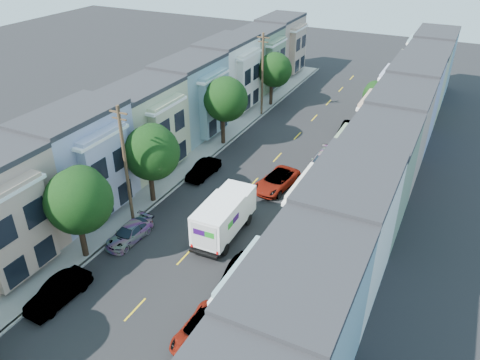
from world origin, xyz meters
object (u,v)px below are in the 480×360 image
object	(u,v)px
tree_c	(151,152)
lead_sedan	(277,181)
utility_pole_near	(126,166)
parked_right_a	(200,330)
tree_far_r	(375,95)
parked_right_d	(347,129)
parked_left_d	(204,170)
parked_right_c	(323,161)
tree_e	(274,70)
tree_b	(78,201)
parked_left_b	(58,292)
utility_pole_far	(262,75)
parked_right_b	(239,276)
tree_d	(225,99)
fedex_truck	(224,216)
parked_left_c	(130,233)

from	to	relation	value
tree_c	lead_sedan	world-z (taller)	tree_c
utility_pole_near	parked_right_a	bearing A→B (deg)	-35.68
utility_pole_near	lead_sedan	size ratio (longest dim) A/B	1.86
tree_far_r	parked_right_d	distance (m)	5.01
parked_left_d	parked_right_c	xyz separation A→B (m)	(9.80, 6.69, 0.03)
tree_e	lead_sedan	size ratio (longest dim) A/B	1.30
tree_b	parked_left_b	size ratio (longest dim) A/B	1.61
tree_far_r	utility_pole_far	distance (m)	13.46
lead_sedan	utility_pole_near	bearing A→B (deg)	-121.78
lead_sedan	parked_right_b	size ratio (longest dim) A/B	1.21
parked_right_b	parked_right_c	xyz separation A→B (m)	(0.00, 18.75, -0.00)
parked_right_a	parked_left_b	bearing A→B (deg)	-170.27
parked_right_a	parked_right_c	distance (m)	23.92
tree_d	tree_e	bearing A→B (deg)	90.00
utility_pole_near	utility_pole_far	distance (m)	26.00
tree_e	parked_right_a	world-z (taller)	tree_e
utility_pole_near	tree_e	bearing A→B (deg)	90.00
lead_sedan	parked_right_a	world-z (taller)	lead_sedan
tree_e	parked_right_c	distance (m)	18.22
tree_e	parked_right_b	world-z (taller)	tree_e
tree_d	parked_right_d	size ratio (longest dim) A/B	1.97
tree_far_r	utility_pole_near	distance (m)	31.31
parked_right_b	parked_right_c	world-z (taller)	parked_right_b
utility_pole_far	parked_right_d	size ratio (longest dim) A/B	2.60
fedex_truck	tree_e	bearing A→B (deg)	103.67
parked_left_c	tree_b	bearing A→B (deg)	-112.02
tree_d	fedex_truck	world-z (taller)	tree_d
utility_pole_near	parked_right_b	size ratio (longest dim) A/B	2.25
fedex_truck	parked_right_a	distance (m)	10.48
utility_pole_near	parked_right_c	xyz separation A→B (m)	(11.20, 15.88, -4.41)
parked_left_b	parked_left_d	xyz separation A→B (m)	(0.00, 18.72, -0.05)
utility_pole_far	parked_right_d	world-z (taller)	utility_pole_far
tree_c	parked_right_c	distance (m)	17.38
parked_right_a	parked_left_d	bearing A→B (deg)	120.70
parked_left_b	parked_right_d	bearing A→B (deg)	76.66
tree_c	tree_d	distance (m)	13.12
fedex_truck	parked_left_c	xyz separation A→B (m)	(-6.24, -3.92, -1.16)
parked_right_c	tree_c	bearing A→B (deg)	-131.48
utility_pole_near	parked_right_c	size ratio (longest dim) A/B	2.04
utility_pole_near	fedex_truck	world-z (taller)	utility_pole_near
lead_sedan	parked_right_a	bearing A→B (deg)	-73.60
tree_b	utility_pole_near	size ratio (longest dim) A/B	0.74
tree_c	parked_right_d	bearing A→B (deg)	62.89
utility_pole_far	parked_right_a	world-z (taller)	utility_pole_far
tree_far_r	utility_pole_far	world-z (taller)	utility_pole_far
parked_right_a	parked_right_c	size ratio (longest dim) A/B	0.91
utility_pole_far	parked_right_c	xyz separation A→B (m)	(11.20, -10.12, -4.41)
tree_c	tree_d	world-z (taller)	tree_d
utility_pole_near	parked_left_d	distance (m)	10.30
tree_d	tree_e	size ratio (longest dim) A/B	1.09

